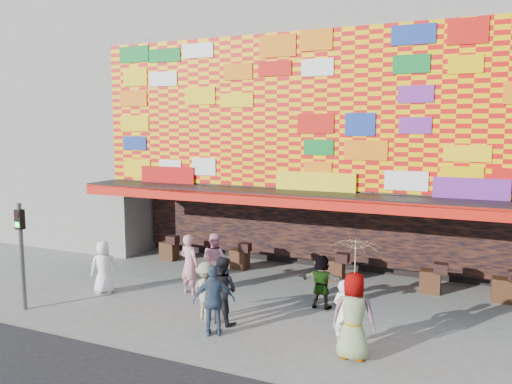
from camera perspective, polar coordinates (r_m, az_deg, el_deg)
ground at (r=13.22m, az=-0.76°, el=-15.00°), size 90.00×90.00×0.00m
shop_building at (r=19.95m, az=9.16°, el=7.86°), size 15.20×9.40×10.00m
neighbor_left at (r=26.35m, az=-19.79°, el=9.05°), size 11.00×8.00×12.00m
signal_left at (r=15.18m, az=-25.25°, el=-5.41°), size 0.22×0.20×3.00m
ped_a at (r=16.08m, az=-17.01°, el=-8.19°), size 0.94×0.90×1.62m
ped_b at (r=15.39m, az=-7.62°, el=-8.18°), size 0.76×0.58×1.85m
ped_c at (r=13.13m, az=-3.86°, el=-11.10°), size 0.99×0.85×1.76m
ped_d at (r=13.40m, az=-5.71°, el=-11.21°), size 1.15×0.97×1.55m
ped_e at (r=12.41m, az=-4.83°, el=-12.27°), size 1.10×0.85×1.74m
ped_f at (r=14.27m, az=7.50°, el=-10.12°), size 1.42×0.48×1.52m
ped_g at (r=11.36m, az=11.08°, el=-13.74°), size 1.00×0.71×1.93m
ped_h at (r=11.84m, az=10.05°, el=-13.61°), size 0.70×0.59×1.63m
ped_i at (r=15.96m, az=-4.77°, el=-7.77°), size 0.96×0.81×1.74m
parasol at (r=10.98m, az=11.24°, el=-7.77°), size 1.14×1.16×1.93m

